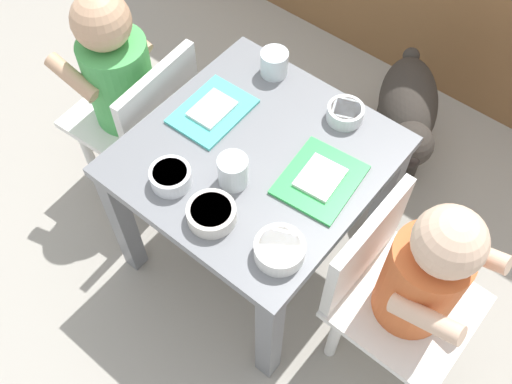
% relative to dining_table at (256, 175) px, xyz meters
% --- Properties ---
extents(ground_plane, '(7.00, 7.00, 0.00)m').
position_rel_dining_table_xyz_m(ground_plane, '(0.00, 0.00, -0.36)').
color(ground_plane, '#9E998E').
extents(dining_table, '(0.52, 0.54, 0.44)m').
position_rel_dining_table_xyz_m(dining_table, '(0.00, 0.00, 0.00)').
color(dining_table, slate).
rests_on(dining_table, ground).
extents(seated_child_left, '(0.30, 0.30, 0.64)m').
position_rel_dining_table_xyz_m(seated_child_left, '(-0.42, -0.01, 0.04)').
color(seated_child_left, white).
rests_on(seated_child_left, ground).
extents(seated_child_right, '(0.28, 0.28, 0.63)m').
position_rel_dining_table_xyz_m(seated_child_right, '(0.42, -0.01, 0.03)').
color(seated_child_right, white).
rests_on(seated_child_right, ground).
extents(dog, '(0.31, 0.41, 0.31)m').
position_rel_dining_table_xyz_m(dog, '(0.13, 0.52, -0.15)').
color(dog, '#332D28').
rests_on(dog, ground).
extents(food_tray_left, '(0.14, 0.19, 0.02)m').
position_rel_dining_table_xyz_m(food_tray_left, '(-0.15, 0.03, 0.09)').
color(food_tray_left, '#4CC6BC').
rests_on(food_tray_left, dining_table).
extents(food_tray_right, '(0.16, 0.19, 0.02)m').
position_rel_dining_table_xyz_m(food_tray_right, '(0.15, 0.03, 0.09)').
color(food_tray_right, green).
rests_on(food_tray_right, dining_table).
extents(water_cup_left, '(0.07, 0.07, 0.06)m').
position_rel_dining_table_xyz_m(water_cup_left, '(-0.12, 0.22, 0.11)').
color(water_cup_left, white).
rests_on(water_cup_left, dining_table).
extents(water_cup_right, '(0.06, 0.06, 0.07)m').
position_rel_dining_table_xyz_m(water_cup_right, '(0.01, -0.09, 0.11)').
color(water_cup_right, white).
rests_on(water_cup_right, dining_table).
extents(veggie_bowl_near, '(0.10, 0.10, 0.04)m').
position_rel_dining_table_xyz_m(veggie_bowl_near, '(0.19, -0.16, 0.10)').
color(veggie_bowl_near, white).
rests_on(veggie_bowl_near, dining_table).
extents(veggie_bowl_far, '(0.09, 0.09, 0.04)m').
position_rel_dining_table_xyz_m(veggie_bowl_far, '(-0.09, -0.17, 0.10)').
color(veggie_bowl_far, white).
rests_on(veggie_bowl_far, dining_table).
extents(cereal_bowl_left_side, '(0.10, 0.10, 0.04)m').
position_rel_dining_table_xyz_m(cereal_bowl_left_side, '(0.04, -0.18, 0.10)').
color(cereal_bowl_left_side, silver).
rests_on(cereal_bowl_left_side, dining_table).
extents(cereal_bowl_right_side, '(0.08, 0.08, 0.04)m').
position_rel_dining_table_xyz_m(cereal_bowl_right_side, '(0.09, 0.20, 0.10)').
color(cereal_bowl_right_side, white).
rests_on(cereal_bowl_right_side, dining_table).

